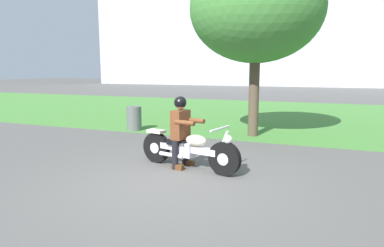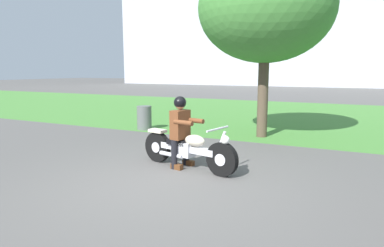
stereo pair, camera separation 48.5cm
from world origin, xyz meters
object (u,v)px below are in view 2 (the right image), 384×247
(tree_roadside, at_px, (266,8))
(motorcycle_lead, at_px, (188,149))
(rider_lead, at_px, (181,126))
(trash_can, at_px, (144,118))

(tree_roadside, bearing_deg, motorcycle_lead, -97.52)
(rider_lead, relative_size, trash_can, 1.84)
(tree_roadside, xyz_separation_m, trash_can, (-3.68, -0.48, -3.15))
(motorcycle_lead, bearing_deg, tree_roadside, 94.72)
(motorcycle_lead, height_order, tree_roadside, tree_roadside)
(motorcycle_lead, distance_m, trash_can, 4.55)
(motorcycle_lead, distance_m, rider_lead, 0.46)
(rider_lead, bearing_deg, motorcycle_lead, -0.85)
(rider_lead, height_order, trash_can, rider_lead)
(tree_roadside, distance_m, trash_can, 4.86)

